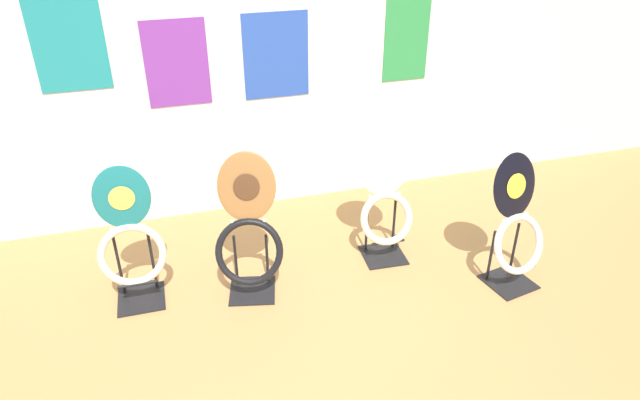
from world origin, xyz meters
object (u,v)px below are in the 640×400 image
at_px(toilet_seat_display_jazz_black, 516,229).
at_px(toilet_seat_display_teal_sax, 130,244).
at_px(toilet_seat_display_white_plain, 385,205).
at_px(toilet_seat_display_woodgrain, 249,234).

height_order(toilet_seat_display_jazz_black, toilet_seat_display_teal_sax, toilet_seat_display_teal_sax).
xyz_separation_m(toilet_seat_display_white_plain, toilet_seat_display_jazz_black, (0.65, -0.51, 0.00)).
distance_m(toilet_seat_display_woodgrain, toilet_seat_display_white_plain, 0.93).
xyz_separation_m(toilet_seat_display_woodgrain, toilet_seat_display_teal_sax, (-0.68, 0.09, 0.01)).
relative_size(toilet_seat_display_woodgrain, toilet_seat_display_jazz_black, 1.03).
bearing_deg(toilet_seat_display_jazz_black, toilet_seat_display_woodgrain, 165.78).
bearing_deg(toilet_seat_display_woodgrain, toilet_seat_display_white_plain, 6.73).
xyz_separation_m(toilet_seat_display_jazz_black, toilet_seat_display_teal_sax, (-2.25, 0.49, 0.02)).
distance_m(toilet_seat_display_white_plain, toilet_seat_display_jazz_black, 0.82).
xyz_separation_m(toilet_seat_display_woodgrain, toilet_seat_display_white_plain, (0.93, 0.11, -0.02)).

